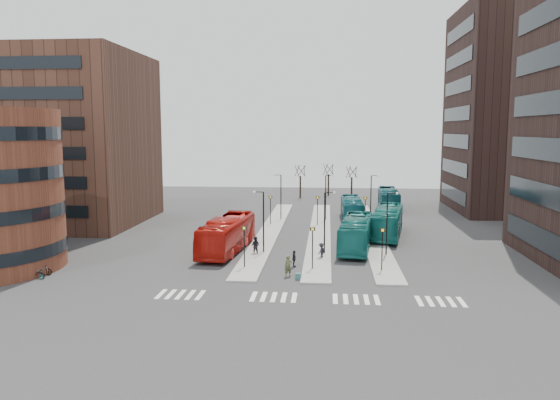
# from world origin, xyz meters

# --- Properties ---
(ground) EXTENTS (160.00, 160.00, 0.00)m
(ground) POSITION_xyz_m (0.00, 0.00, 0.00)
(ground) COLOR #2A2A2D
(ground) RESTS_ON ground
(island_left) EXTENTS (2.50, 45.00, 0.15)m
(island_left) POSITION_xyz_m (-4.00, 30.00, 0.07)
(island_left) COLOR gray
(island_left) RESTS_ON ground
(island_mid) EXTENTS (2.50, 45.00, 0.15)m
(island_mid) POSITION_xyz_m (2.00, 30.00, 0.07)
(island_mid) COLOR gray
(island_mid) RESTS_ON ground
(island_right) EXTENTS (2.50, 45.00, 0.15)m
(island_right) POSITION_xyz_m (8.00, 30.00, 0.07)
(island_right) COLOR gray
(island_right) RESTS_ON ground
(suitcase) EXTENTS (0.50, 0.43, 0.55)m
(suitcase) POSITION_xyz_m (0.54, 8.82, 0.27)
(suitcase) COLOR navy
(suitcase) RESTS_ON ground
(red_bus) EXTENTS (4.05, 12.78, 3.50)m
(red_bus) POSITION_xyz_m (-7.16, 18.62, 1.75)
(red_bus) COLOR #B0150D
(red_bus) RESTS_ON ground
(teal_bus_a) EXTENTS (4.18, 12.21, 3.33)m
(teal_bus_a) POSITION_xyz_m (5.81, 20.88, 1.67)
(teal_bus_a) COLOR #146561
(teal_bus_a) RESTS_ON ground
(teal_bus_b) EXTENTS (2.75, 11.11, 3.09)m
(teal_bus_b) POSITION_xyz_m (6.16, 38.95, 1.54)
(teal_bus_b) COLOR #145E68
(teal_bus_b) RESTS_ON ground
(teal_bus_c) EXTENTS (4.98, 12.66, 3.44)m
(teal_bus_c) POSITION_xyz_m (9.74, 27.93, 1.72)
(teal_bus_c) COLOR #166F6A
(teal_bus_c) RESTS_ON ground
(teal_bus_d) EXTENTS (3.12, 11.57, 3.20)m
(teal_bus_d) POSITION_xyz_m (12.26, 49.83, 1.60)
(teal_bus_d) COLOR #12535D
(teal_bus_d) RESTS_ON ground
(traveller) EXTENTS (0.77, 0.64, 1.81)m
(traveller) POSITION_xyz_m (-0.34, 9.67, 0.91)
(traveller) COLOR #4C4E2F
(traveller) RESTS_ON ground
(commuter_a) EXTENTS (1.01, 0.87, 1.81)m
(commuter_a) POSITION_xyz_m (-4.15, 17.47, 0.91)
(commuter_a) COLOR black
(commuter_a) RESTS_ON ground
(commuter_b) EXTENTS (0.50, 0.93, 1.51)m
(commuter_b) POSITION_xyz_m (-0.06, 12.95, 0.75)
(commuter_b) COLOR black
(commuter_b) RESTS_ON ground
(commuter_c) EXTENTS (0.97, 1.14, 1.53)m
(commuter_c) POSITION_xyz_m (2.32, 16.29, 0.76)
(commuter_c) COLOR black
(commuter_c) RESTS_ON ground
(bicycle_near) EXTENTS (1.61, 0.77, 0.81)m
(bicycle_near) POSITION_xyz_m (-21.00, 7.34, 0.41)
(bicycle_near) COLOR gray
(bicycle_near) RESTS_ON ground
(bicycle_mid) EXTENTS (1.58, 0.66, 0.92)m
(bicycle_mid) POSITION_xyz_m (-21.00, 8.21, 0.46)
(bicycle_mid) COLOR gray
(bicycle_mid) RESTS_ON ground
(bicycle_far) EXTENTS (1.61, 0.97, 0.80)m
(bicycle_far) POSITION_xyz_m (-21.00, 7.29, 0.40)
(bicycle_far) COLOR gray
(bicycle_far) RESTS_ON ground
(crosswalk_stripes) EXTENTS (22.35, 2.40, 0.01)m
(crosswalk_stripes) POSITION_xyz_m (1.75, 4.00, 0.01)
(crosswalk_stripes) COLOR silver
(crosswalk_stripes) RESTS_ON ground
(office_block) EXTENTS (25.00, 20.12, 22.00)m
(office_block) POSITION_xyz_m (-34.00, 33.98, 11.00)
(office_block) COLOR #4F3024
(office_block) RESTS_ON ground
(tower_far) EXTENTS (20.12, 20.00, 30.00)m
(tower_far) POSITION_xyz_m (31.98, 50.00, 15.00)
(tower_far) COLOR black
(tower_far) RESTS_ON ground
(sign_poles) EXTENTS (12.45, 22.12, 3.65)m
(sign_poles) POSITION_xyz_m (1.60, 23.00, 2.41)
(sign_poles) COLOR black
(sign_poles) RESTS_ON ground
(lamp_posts) EXTENTS (14.04, 20.24, 6.12)m
(lamp_posts) POSITION_xyz_m (2.64, 28.00, 3.58)
(lamp_posts) COLOR black
(lamp_posts) RESTS_ON ground
(bare_trees) EXTENTS (10.97, 8.14, 5.90)m
(bare_trees) POSITION_xyz_m (2.67, 62.67, 2.72)
(bare_trees) COLOR black
(bare_trees) RESTS_ON ground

